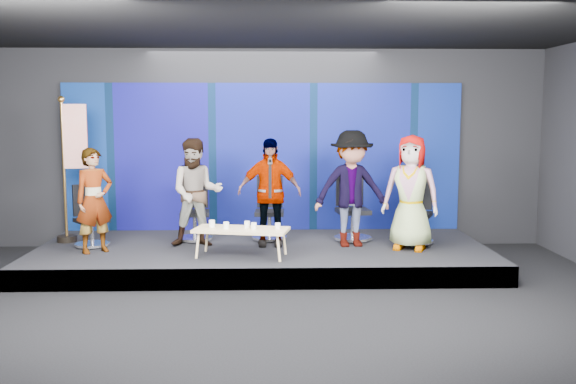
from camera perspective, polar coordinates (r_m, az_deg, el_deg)
name	(u,v)px	position (r m, az deg, el deg)	size (l,w,h in m)	color
ground	(261,313)	(7.79, -2.43, -10.72)	(10.00, 10.00, 0.00)	black
room_walls	(260,108)	(7.42, -2.53, 7.45)	(10.02, 8.02, 3.51)	black
riser	(263,255)	(10.17, -2.26, -5.62)	(7.00, 3.00, 0.30)	black
backdrop	(263,157)	(11.40, -2.23, 3.12)	(7.00, 0.08, 2.60)	navy
chair_a	(90,226)	(10.52, -17.16, -2.91)	(0.76, 0.76, 0.97)	silver
panelist_a	(94,200)	(9.96, -16.84, -0.73)	(0.57, 0.38, 1.57)	black
chair_b	(195,219)	(10.65, -8.28, -2.41)	(0.63, 0.63, 1.04)	silver
panelist_b	(197,193)	(10.08, -8.14, -0.05)	(0.82, 0.64, 1.69)	black
chair_c	(270,219)	(10.60, -1.65, -2.38)	(0.61, 0.61, 1.04)	silver
panelist_c	(269,192)	(10.03, -1.67, -0.02)	(0.99, 0.41, 1.69)	black
chair_d	(352,218)	(10.60, 5.72, -2.28)	(0.70, 0.70, 1.12)	silver
panelist_d	(352,189)	(10.02, 5.67, 0.30)	(1.17, 0.67, 1.81)	black
chair_e	(415,221)	(10.50, 11.27, -2.54)	(0.80, 0.80, 1.08)	silver
panelist_e	(411,192)	(9.93, 10.87, -0.04)	(0.86, 0.56, 1.75)	black
coffee_table	(241,231)	(9.32, -4.17, -3.45)	(1.44, 0.83, 0.42)	tan
mug_a	(212,224)	(9.46, -6.77, -2.80)	(0.09, 0.09, 0.10)	white
mug_b	(226,225)	(9.31, -5.51, -2.96)	(0.08, 0.08, 0.10)	white
mug_c	(247,224)	(9.36, -3.65, -2.89)	(0.08, 0.08, 0.10)	white
mug_d	(254,226)	(9.25, -3.06, -3.02)	(0.08, 0.08, 0.09)	white
mug_e	(278,226)	(9.23, -0.92, -3.04)	(0.08, 0.08, 0.09)	white
flag_stand	(71,165)	(10.86, -18.69, 2.25)	(0.54, 0.31, 2.35)	black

